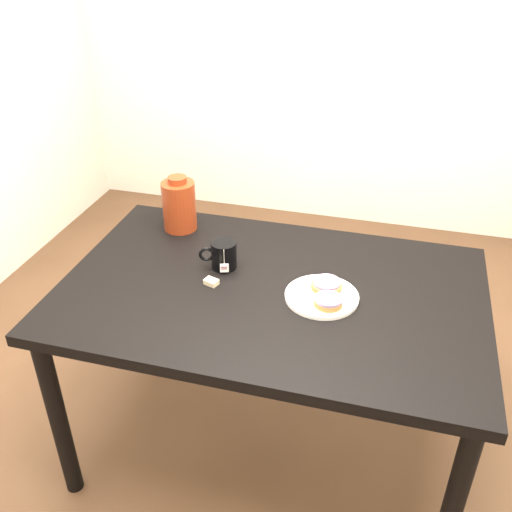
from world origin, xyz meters
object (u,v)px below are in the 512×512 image
(bagel_front, at_px, (328,301))
(bagel_package, at_px, (179,205))
(table, at_px, (271,308))
(plate, at_px, (322,296))
(bagel_back, at_px, (327,285))
(mug, at_px, (223,255))
(teabag_pouch, at_px, (211,282))

(bagel_front, distance_m, bagel_package, 0.75)
(bagel_front, relative_size, bagel_package, 0.59)
(table, distance_m, plate, 0.20)
(bagel_back, distance_m, mug, 0.38)
(bagel_front, height_order, mug, mug)
(plate, distance_m, bagel_front, 0.06)
(bagel_front, bearing_deg, table, 162.88)
(table, bearing_deg, plate, -4.74)
(table, distance_m, bagel_front, 0.24)
(table, height_order, bagel_front, bagel_front)
(bagel_back, distance_m, bagel_front, 0.09)
(bagel_package, bearing_deg, teabag_pouch, -54.27)
(bagel_back, xyz_separation_m, bagel_front, (0.02, -0.09, 0.00))
(table, distance_m, bagel_back, 0.21)
(plate, relative_size, mug, 1.69)
(plate, relative_size, teabag_pouch, 5.31)
(bagel_front, distance_m, mug, 0.42)
(bagel_back, relative_size, teabag_pouch, 3.07)
(bagel_front, bearing_deg, bagel_back, 102.59)
(bagel_back, xyz_separation_m, bagel_package, (-0.62, 0.28, 0.07))
(table, relative_size, bagel_back, 10.13)
(table, xyz_separation_m, plate, (0.17, -0.01, 0.09))
(mug, distance_m, teabag_pouch, 0.12)
(table, relative_size, plate, 5.86)
(table, relative_size, mug, 9.88)
(bagel_front, bearing_deg, plate, 120.43)
(bagel_back, height_order, mug, mug)
(mug, bearing_deg, bagel_package, 118.86)
(mug, relative_size, bagel_package, 0.65)
(table, xyz_separation_m, bagel_front, (0.20, -0.06, 0.11))
(table, bearing_deg, bagel_back, 9.20)
(plate, xyz_separation_m, bagel_back, (0.01, 0.04, 0.02))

